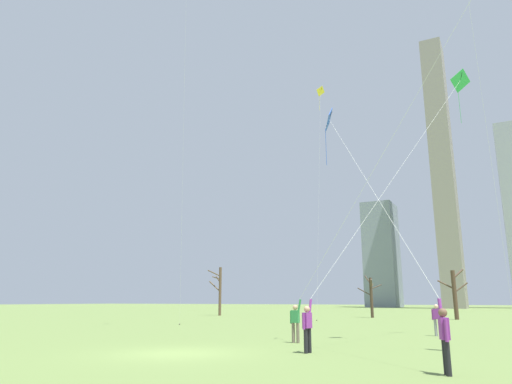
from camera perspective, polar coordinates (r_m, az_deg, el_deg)
ground_plane at (r=17.56m, az=-9.66°, el=-18.86°), size 400.00×400.00×0.00m
kite_flyer_far_back_blue at (r=14.79m, az=17.95°, el=-8.53°), size 5.59×8.18×10.99m
kite_flyer_midfield_left_orange at (r=20.53m, az=8.87°, el=-8.32°), size 12.90×3.08×18.88m
kite_flyer_foreground_right_green at (r=19.39m, az=12.03°, el=-6.80°), size 6.02×11.48×14.63m
bystander_far_off_by_trees at (r=27.10m, az=21.23°, el=-14.17°), size 0.51×0.22×1.62m
distant_kite_low_near_trees_purple at (r=38.58m, az=-8.58°, el=19.94°), size 3.37×5.47×27.03m
distant_kite_high_overhead_yellow at (r=51.17m, az=7.86°, el=10.41°), size 0.53×3.20×24.47m
bare_tree_rightmost at (r=53.65m, az=13.88°, el=-12.11°), size 2.58×2.46×4.57m
bare_tree_far_right_edge at (r=59.82m, az=-4.49°, el=-11.76°), size 1.71×2.57×5.91m
bare_tree_center at (r=50.84m, az=23.10°, el=-11.24°), size 2.84×1.14×4.90m
skyline_mid_tower_right at (r=136.43m, az=15.11°, el=-7.40°), size 8.25×11.02×28.64m
skyline_short_annex at (r=125.73m, az=21.85°, el=2.61°), size 5.08×8.73×67.65m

